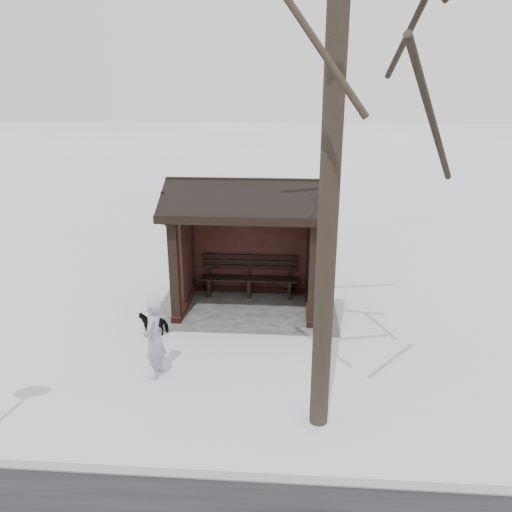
{
  "coord_description": "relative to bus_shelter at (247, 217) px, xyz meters",
  "views": [
    {
      "loc": [
        -0.99,
        10.85,
        5.04
      ],
      "look_at": [
        -0.27,
        0.8,
        1.56
      ],
      "focal_mm": 35.0,
      "sensor_mm": 36.0,
      "label": 1
    }
  ],
  "objects": [
    {
      "name": "dog",
      "position": [
        1.85,
        1.7,
        -1.91
      ],
      "size": [
        0.66,
        0.43,
        0.51
      ],
      "primitive_type": "imported",
      "rotation": [
        0.0,
        0.0,
        1.86
      ],
      "color": "black",
      "rests_on": "ground"
    },
    {
      "name": "trampled_patch",
      "position": [
        0.0,
        -0.04,
        -2.16
      ],
      "size": [
        4.2,
        3.2,
        0.02
      ],
      "primitive_type": "cube",
      "color": "gray",
      "rests_on": "ground"
    },
    {
      "name": "ground",
      "position": [
        0.0,
        0.16,
        -2.17
      ],
      "size": [
        120.0,
        120.0,
        0.0
      ],
      "primitive_type": "plane",
      "color": "white",
      "rests_on": "ground"
    },
    {
      "name": "bus_shelter",
      "position": [
        0.0,
        0.0,
        0.0
      ],
      "size": [
        3.6,
        2.4,
        3.09
      ],
      "color": "#351913",
      "rests_on": "ground"
    },
    {
      "name": "pedestrian",
      "position": [
        1.39,
        3.25,
        -1.41
      ],
      "size": [
        0.41,
        0.58,
        1.52
      ],
      "primitive_type": "imported",
      "rotation": [
        0.0,
        0.0,
        1.48
      ],
      "color": "#A398B2",
      "rests_on": "ground"
    },
    {
      "name": "kerb",
      "position": [
        0.0,
        5.66,
        -2.16
      ],
      "size": [
        120.0,
        0.15,
        0.06
      ],
      "primitive_type": "cube",
      "color": "gray",
      "rests_on": "ground"
    }
  ]
}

